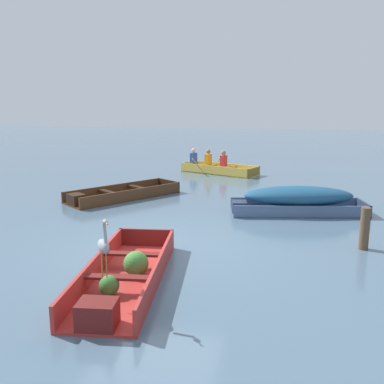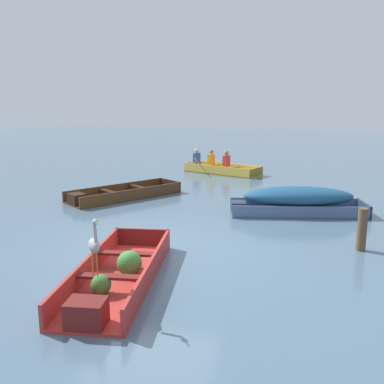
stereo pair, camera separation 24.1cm
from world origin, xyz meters
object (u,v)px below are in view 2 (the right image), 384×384
at_px(rowboat_yellow_with_crew, 218,167).
at_px(heron_on_dinghy, 94,244).
at_px(skiff_dark_varnish_mid_moored, 121,195).
at_px(mooring_post, 362,230).
at_px(skiff_slate_blue_near_moored, 297,199).
at_px(dinghy_red_foreground, 118,275).

relative_size(rowboat_yellow_with_crew, heron_on_dinghy, 3.78).
xyz_separation_m(skiff_dark_varnish_mid_moored, mooring_post, (6.06, -3.27, 0.30)).
relative_size(skiff_slate_blue_near_moored, rowboat_yellow_with_crew, 1.07).
bearing_deg(mooring_post, rowboat_yellow_with_crew, 115.56).
xyz_separation_m(skiff_slate_blue_near_moored, heron_on_dinghy, (-2.72, -5.70, 0.52)).
bearing_deg(dinghy_red_foreground, skiff_dark_varnish_mid_moored, 111.24).
xyz_separation_m(skiff_slate_blue_near_moored, skiff_dark_varnish_mid_moored, (-4.94, 0.77, -0.27)).
bearing_deg(rowboat_yellow_with_crew, skiff_slate_blue_near_moored, -63.84).
height_order(rowboat_yellow_with_crew, heron_on_dinghy, heron_on_dinghy).
height_order(dinghy_red_foreground, rowboat_yellow_with_crew, rowboat_yellow_with_crew).
bearing_deg(skiff_dark_varnish_mid_moored, mooring_post, -28.36).
bearing_deg(heron_on_dinghy, rowboat_yellow_with_crew, 91.01).
bearing_deg(heron_on_dinghy, dinghy_red_foreground, 90.95).
distance_m(skiff_dark_varnish_mid_moored, mooring_post, 6.90).
bearing_deg(heron_on_dinghy, mooring_post, 39.80).
relative_size(dinghy_red_foreground, rowboat_yellow_with_crew, 1.04).
xyz_separation_m(dinghy_red_foreground, heron_on_dinghy, (0.01, -0.77, 0.76)).
xyz_separation_m(rowboat_yellow_with_crew, heron_on_dinghy, (0.21, -11.65, 0.68)).
distance_m(skiff_slate_blue_near_moored, rowboat_yellow_with_crew, 6.63).
relative_size(skiff_dark_varnish_mid_moored, heron_on_dinghy, 3.97).
height_order(dinghy_red_foreground, skiff_dark_varnish_mid_moored, dinghy_red_foreground).
xyz_separation_m(heron_on_dinghy, mooring_post, (3.84, 3.20, -0.50)).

